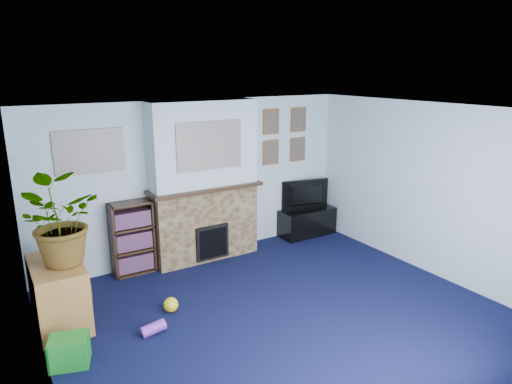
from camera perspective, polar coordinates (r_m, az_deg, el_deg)
floor at (r=5.60m, az=3.25°, el=-15.24°), size 5.00×4.50×0.01m
ceiling at (r=4.85m, az=3.68°, el=10.02°), size 5.00×4.50×0.01m
wall_back at (r=6.98m, az=-7.19°, el=1.55°), size 5.00×0.04×2.40m
wall_front at (r=3.65m, az=24.71°, el=-12.94°), size 5.00×0.04×2.40m
wall_left at (r=4.28m, az=-25.54°, el=-8.86°), size 0.04×4.50×2.40m
wall_right at (r=6.80m, az=20.99°, el=0.26°), size 0.04×4.50×2.40m
chimney_breast at (r=6.81m, az=-6.47°, el=1.08°), size 1.72×0.50×2.40m
collage_main at (r=6.50m, az=-5.83°, el=5.79°), size 1.00×0.03×0.68m
collage_left at (r=6.39m, az=-20.09°, el=4.78°), size 0.90×0.03×0.58m
portrait_tl at (r=7.45m, az=1.89°, el=8.77°), size 0.30×0.03×0.40m
portrait_tr at (r=7.77m, az=5.32°, el=8.98°), size 0.30×0.03×0.40m
portrait_bl at (r=7.52m, az=1.86°, el=4.98°), size 0.30×0.03×0.40m
portrait_br at (r=7.84m, az=5.23°, el=5.34°), size 0.30×0.03×0.40m
tv_stand at (r=8.05m, az=6.38°, el=-3.79°), size 0.99×0.42×0.47m
television at (r=7.92m, az=6.40°, el=-0.37°), size 0.87×0.29×0.50m
bookshelf at (r=6.70m, az=-15.20°, el=-5.75°), size 0.58×0.28×1.05m
sideboard at (r=5.75m, az=-23.42°, el=-11.77°), size 0.53×0.96×0.74m
potted_plant at (r=5.38m, az=-23.79°, el=-3.52°), size 1.15×1.13×0.96m
mantel_clock at (r=6.72m, az=-7.12°, el=1.18°), size 0.10×0.06×0.14m
mantel_candle at (r=6.90m, az=-3.87°, el=1.72°), size 0.05×0.05×0.15m
mantel_teddy at (r=6.56m, az=-10.53°, el=0.65°), size 0.13×0.13×0.13m
mantel_can at (r=7.07m, az=-1.33°, el=1.92°), size 0.06×0.06×0.12m
green_crate at (r=5.10m, az=-22.29°, el=-17.98°), size 0.44×0.39×0.29m
toy_ball at (r=5.73m, az=-10.59°, el=-13.68°), size 0.18×0.18×0.18m
toy_block at (r=5.21m, az=-22.49°, el=-17.62°), size 0.20×0.20×0.21m
toy_tube at (r=5.36m, az=-12.69°, el=-16.28°), size 0.28×0.13×0.16m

